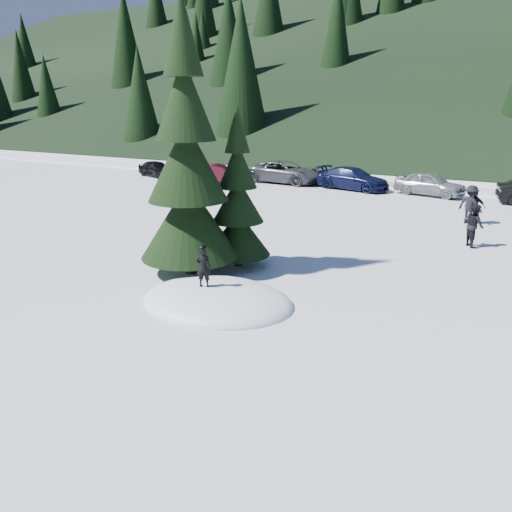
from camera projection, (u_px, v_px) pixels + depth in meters
The scene contains 14 objects.
ground at pixel (217, 302), 14.09m from camera, with size 200.00×200.00×0.00m, color white.
snow_mound at pixel (217, 302), 14.09m from camera, with size 4.48×3.52×0.96m, color white.
forest_hillside at pixel (478, 37), 55.72m from camera, with size 200.00×60.00×25.00m, color black, non-canonical shape.
spruce_tall at pixel (187, 172), 15.63m from camera, with size 3.20×3.20×8.60m.
spruce_short at pixel (238, 205), 16.71m from camera, with size 2.20×2.20×5.37m.
child_skier at pixel (203, 267), 13.78m from camera, with size 0.41×0.27×1.13m, color black.
adult_0 at pixel (474, 225), 19.37m from camera, with size 0.82×0.64×1.68m, color black.
adult_1 at pixel (475, 207), 23.18m from camera, with size 0.90×0.37×1.53m, color black.
adult_2 at pixel (470, 205), 23.02m from camera, with size 1.16×0.67×1.79m, color black.
car_0 at pixel (157, 169), 37.94m from camera, with size 1.44×3.58×1.22m, color black.
car_1 at pixel (219, 173), 35.23m from camera, with size 1.35×3.87×1.27m, color #400B14.
car_2 at pixel (285, 172), 34.98m from camera, with size 2.53×5.48×1.52m, color #414448.
car_3 at pixel (353, 179), 32.29m from camera, with size 1.98×4.87×1.41m, color #0E1234.
car_4 at pixel (430, 184), 30.14m from camera, with size 1.69×4.19×1.43m, color gray.
Camera 1 is at (7.24, -10.96, 5.39)m, focal length 35.00 mm.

